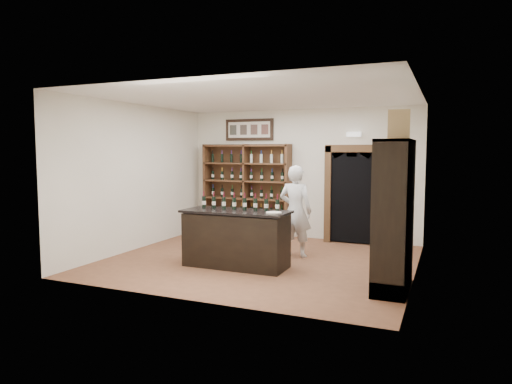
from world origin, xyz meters
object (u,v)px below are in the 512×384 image
Objects in this scene: tasting_counter at (236,239)px; wine_crate at (399,125)px; wine_shelf at (247,190)px; counter_bottle_0 at (204,202)px; side_cabinet at (396,239)px; shopkeeper at (295,211)px.

wine_crate reaches higher than tasting_counter.
tasting_counter is at bearing 173.50° from wine_crate.
tasting_counter is at bearing -69.44° from wine_shelf.
wine_shelf is 1.17× the size of tasting_counter.
tasting_counter is 6.27× the size of counter_bottle_0.
wine_shelf is 1.00× the size of side_cabinet.
counter_bottle_0 is 0.14× the size of side_cabinet.
shopkeeper is (1.81, -1.77, -0.22)m from wine_shelf.
tasting_counter is 1.42m from shopkeeper.
counter_bottle_0 is (0.38, -2.79, 0.01)m from wine_shelf.
wine_crate is (-0.03, 0.32, 1.67)m from side_cabinet.
side_cabinet is 1.24× the size of shopkeeper.
wine_shelf is at bearing 135.51° from wine_crate.
tasting_counter is 2.75m from side_cabinet.
wine_shelf reaches higher than tasting_counter.
side_cabinet is at bearing -7.32° from counter_bottle_0.
shopkeeper is (-2.01, 1.46, 0.13)m from side_cabinet.
tasting_counter is 4.17× the size of wine_crate.
side_cabinet is at bearing -40.21° from wine_shelf.
tasting_counter is at bearing 173.72° from side_cabinet.
side_cabinet is at bearing -91.19° from wine_crate.
counter_bottle_0 is 1.77m from shopkeeper.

